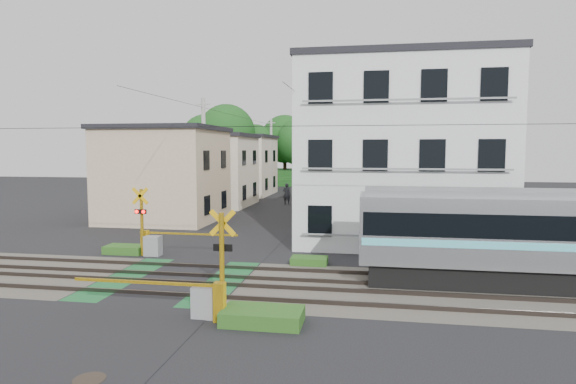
% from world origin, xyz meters
% --- Properties ---
extents(ground, '(120.00, 120.00, 0.00)m').
position_xyz_m(ground, '(0.00, 0.00, 0.00)').
color(ground, black).
extents(track_bed, '(120.00, 120.00, 0.14)m').
position_xyz_m(track_bed, '(0.00, 0.00, 0.04)').
color(track_bed, '#47423A').
rests_on(track_bed, ground).
extents(crossing_signal_near, '(4.74, 0.65, 3.09)m').
position_xyz_m(crossing_signal_near, '(2.59, -3.65, 0.71)').
color(crossing_signal_near, '#ECAF0C').
rests_on(crossing_signal_near, ground).
extents(crossing_signal_far, '(4.74, 0.65, 3.09)m').
position_xyz_m(crossing_signal_far, '(-2.59, 3.65, 0.71)').
color(crossing_signal_far, '#ECAF0C').
rests_on(crossing_signal_far, ground).
extents(apartment_block, '(10.20, 8.36, 9.30)m').
position_xyz_m(apartment_block, '(8.50, 9.49, 4.66)').
color(apartment_block, white).
rests_on(apartment_block, ground).
extents(houses_row, '(22.07, 31.35, 6.80)m').
position_xyz_m(houses_row, '(0.25, 25.92, 3.24)').
color(houses_row, '#C9B18E').
rests_on(houses_row, ground).
extents(tree_hill, '(40.00, 13.38, 11.85)m').
position_xyz_m(tree_hill, '(0.39, 48.32, 5.60)').
color(tree_hill, '#1B4D19').
rests_on(tree_hill, ground).
extents(catenary, '(60.00, 5.04, 7.00)m').
position_xyz_m(catenary, '(6.00, 0.03, 3.70)').
color(catenary, '#2D2D33').
rests_on(catenary, ground).
extents(utility_poles, '(7.90, 42.00, 8.00)m').
position_xyz_m(utility_poles, '(-1.05, 23.01, 4.08)').
color(utility_poles, '#A5A5A0').
rests_on(utility_poles, ground).
extents(pedestrian, '(0.71, 0.49, 1.86)m').
position_xyz_m(pedestrian, '(-0.10, 24.70, 0.93)').
color(pedestrian, '#282A32').
rests_on(pedestrian, ground).
extents(manhole_cover, '(0.67, 0.67, 0.02)m').
position_xyz_m(manhole_cover, '(1.39, -7.58, 0.01)').
color(manhole_cover, '#2D261E').
rests_on(manhole_cover, ground).
extents(weed_patches, '(10.25, 8.80, 0.40)m').
position_xyz_m(weed_patches, '(1.76, -0.09, 0.18)').
color(weed_patches, '#2D5E1E').
rests_on(weed_patches, ground).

